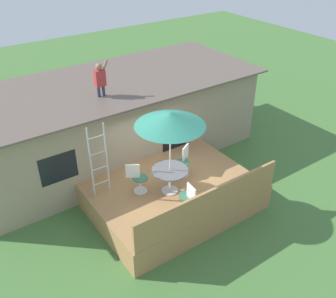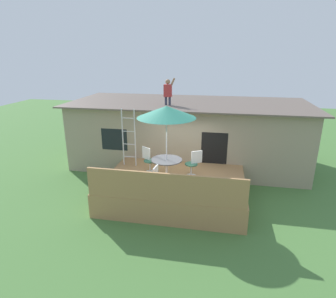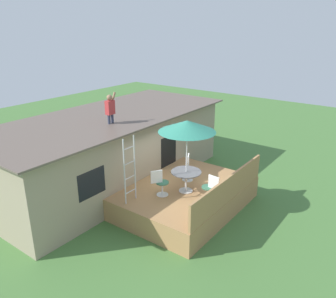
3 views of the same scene
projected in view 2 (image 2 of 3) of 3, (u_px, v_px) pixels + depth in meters
ground_plane at (175, 198)px, 10.24m from camera, size 40.00×40.00×0.00m
house at (188, 133)px, 13.14m from camera, size 10.50×4.50×2.86m
deck at (175, 188)px, 10.12m from camera, size 4.78×3.65×0.80m
deck_railing at (165, 188)px, 8.20m from camera, size 4.68×0.08×0.90m
patio_table at (167, 164)px, 9.61m from camera, size 1.04×1.04×0.74m
patio_umbrella at (166, 112)px, 9.05m from camera, size 1.90×1.90×2.54m
step_ladder at (129, 138)px, 10.73m from camera, size 0.52×0.04×2.20m
person_figure at (168, 90)px, 11.80m from camera, size 0.47×0.20×1.11m
patio_chair_left at (149, 160)px, 10.28m from camera, size 0.56×0.46×0.92m
patio_chair_right at (193, 164)px, 9.94m from camera, size 0.58×0.44×0.92m
patio_chair_near at (157, 179)px, 8.73m from camera, size 0.44×0.62×0.92m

